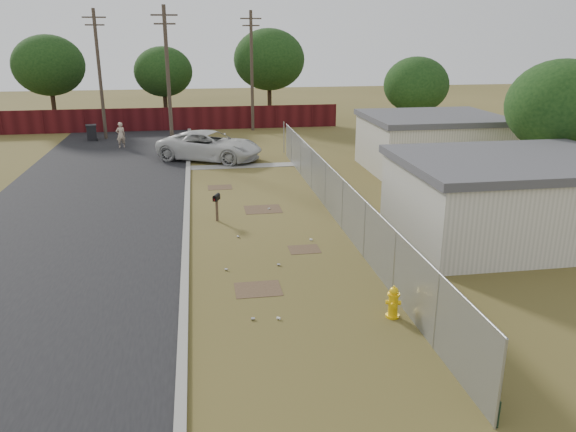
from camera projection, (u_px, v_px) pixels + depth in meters
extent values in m
plane|color=brown|center=(264.00, 233.00, 21.80)|extent=(120.00, 120.00, 0.00)
cube|color=black|center=(97.00, 187.00, 28.16)|extent=(9.00, 60.00, 0.02)
cube|color=gray|center=(188.00, 183.00, 28.83)|extent=(0.25, 60.00, 0.12)
cube|color=gray|center=(241.00, 166.00, 32.58)|extent=(6.20, 1.00, 0.03)
cylinder|color=#989AA0|center=(501.00, 385.00, 10.70)|extent=(0.06, 0.06, 2.00)
cylinder|color=#989AA0|center=(436.00, 312.00, 13.52)|extent=(0.06, 0.06, 2.00)
cylinder|color=#989AA0|center=(394.00, 264.00, 16.33)|extent=(0.06, 0.06, 2.00)
cylinder|color=#989AA0|center=(365.00, 230.00, 19.14)|extent=(0.06, 0.06, 2.00)
cylinder|color=#989AA0|center=(343.00, 204.00, 21.96)|extent=(0.06, 0.06, 2.00)
cylinder|color=#989AA0|center=(326.00, 185.00, 24.77)|extent=(0.06, 0.06, 2.00)
cylinder|color=#989AA0|center=(312.00, 169.00, 27.59)|extent=(0.06, 0.06, 2.00)
cylinder|color=#989AA0|center=(301.00, 157.00, 30.40)|extent=(0.06, 0.06, 2.00)
cylinder|color=#989AA0|center=(292.00, 146.00, 33.21)|extent=(0.06, 0.06, 2.00)
cylinder|color=#989AA0|center=(284.00, 137.00, 36.03)|extent=(0.06, 0.06, 2.00)
cylinder|color=#989AA0|center=(337.00, 173.00, 22.58)|extent=(0.04, 26.00, 0.04)
cube|color=slate|center=(336.00, 197.00, 22.90)|extent=(0.01, 26.00, 2.00)
cube|color=black|center=(337.00, 213.00, 23.12)|extent=(0.03, 26.00, 0.60)
cube|color=#480F12|center=(150.00, 119.00, 44.05)|extent=(30.00, 0.12, 1.80)
cylinder|color=#4A3D31|center=(168.00, 82.00, 34.80)|extent=(0.24, 0.24, 9.00)
cube|color=#4A3D31|center=(164.00, 15.00, 33.58)|extent=(1.60, 0.10, 0.10)
cube|color=#4A3D31|center=(165.00, 24.00, 33.74)|extent=(1.30, 0.10, 0.10)
cylinder|color=#4A3D31|center=(100.00, 76.00, 39.66)|extent=(0.24, 0.24, 9.00)
cube|color=#4A3D31|center=(94.00, 17.00, 38.45)|extent=(1.60, 0.10, 0.10)
cube|color=#4A3D31|center=(95.00, 25.00, 38.60)|extent=(1.30, 0.10, 0.10)
cylinder|color=#4A3D31|center=(252.00, 72.00, 43.21)|extent=(0.24, 0.24, 9.00)
cube|color=#4A3D31|center=(251.00, 18.00, 42.00)|extent=(1.60, 0.10, 0.10)
cube|color=#4A3D31|center=(251.00, 26.00, 42.15)|extent=(1.30, 0.10, 0.10)
cube|color=beige|center=(510.00, 202.00, 20.86)|extent=(8.00, 6.00, 2.80)
cube|color=#48484C|center=(516.00, 161.00, 20.37)|extent=(8.32, 6.24, 0.30)
cube|color=beige|center=(431.00, 145.00, 31.40)|extent=(7.00, 6.00, 2.80)
cube|color=#48484C|center=(433.00, 117.00, 30.92)|extent=(7.28, 6.24, 0.30)
cylinder|color=#322516|center=(54.00, 106.00, 46.35)|extent=(0.36, 0.36, 3.30)
ellipsoid|color=black|center=(49.00, 65.00, 45.35)|extent=(5.70, 5.70, 4.84)
cylinder|color=#322516|center=(165.00, 105.00, 48.73)|extent=(0.36, 0.36, 2.86)
ellipsoid|color=black|center=(163.00, 72.00, 47.86)|extent=(4.94, 4.94, 4.20)
cylinder|color=#322516|center=(270.00, 100.00, 49.06)|extent=(0.36, 0.36, 3.52)
ellipsoid|color=black|center=(269.00, 60.00, 47.99)|extent=(6.08, 6.08, 5.17)
cylinder|color=#322516|center=(414.00, 122.00, 40.25)|extent=(0.36, 0.36, 2.64)
ellipsoid|color=black|center=(416.00, 85.00, 39.45)|extent=(4.56, 4.56, 3.88)
cylinder|color=#322516|center=(552.00, 166.00, 26.30)|extent=(0.36, 0.36, 2.86)
ellipsoid|color=black|center=(562.00, 106.00, 25.43)|extent=(4.94, 4.94, 4.20)
cylinder|color=#E9B60C|center=(392.00, 316.00, 15.33)|extent=(0.46, 0.46, 0.07)
cylinder|color=#E9B60C|center=(393.00, 305.00, 15.23)|extent=(0.33, 0.33, 0.64)
cylinder|color=#E9B60C|center=(394.00, 294.00, 15.13)|extent=(0.42, 0.42, 0.05)
sphere|color=#E9B60C|center=(394.00, 291.00, 15.10)|extent=(0.31, 0.31, 0.25)
cylinder|color=#E9B60C|center=(394.00, 287.00, 15.06)|extent=(0.05, 0.05, 0.07)
cylinder|color=#E9B60C|center=(388.00, 302.00, 15.22)|extent=(0.14, 0.15, 0.12)
cylinder|color=#E9B60C|center=(399.00, 303.00, 15.19)|extent=(0.14, 0.15, 0.12)
cylinder|color=#E9B60C|center=(394.00, 305.00, 15.06)|extent=(0.18, 0.17, 0.15)
cube|color=brown|center=(217.00, 210.00, 23.02)|extent=(0.11, 0.11, 0.95)
cube|color=black|center=(216.00, 198.00, 22.86)|extent=(0.33, 0.48, 0.17)
cylinder|color=black|center=(216.00, 196.00, 22.83)|extent=(0.33, 0.48, 0.17)
cube|color=#AD0C0C|center=(214.00, 200.00, 22.63)|extent=(0.03, 0.04, 0.09)
imported|color=silver|center=(210.00, 146.00, 33.97)|extent=(6.92, 5.45, 1.75)
imported|color=#C9AE93|center=(121.00, 135.00, 37.62)|extent=(0.74, 0.63, 1.71)
cube|color=black|center=(92.00, 133.00, 40.21)|extent=(0.77, 0.77, 1.07)
cube|color=black|center=(91.00, 125.00, 40.03)|extent=(0.84, 0.84, 0.09)
cylinder|color=black|center=(97.00, 140.00, 40.14)|extent=(0.09, 0.23, 0.22)
cylinder|color=silver|center=(279.00, 318.00, 15.19)|extent=(0.12, 0.11, 0.07)
cylinder|color=#AAAAAF|center=(226.00, 269.00, 18.31)|extent=(0.12, 0.12, 0.07)
cylinder|color=silver|center=(311.00, 240.00, 20.95)|extent=(0.12, 0.12, 0.07)
cylinder|color=#AAAAAF|center=(253.00, 319.00, 15.16)|extent=(0.10, 0.07, 0.07)
cylinder|color=silver|center=(269.00, 209.00, 24.63)|extent=(0.12, 0.12, 0.07)
cylinder|color=#AAAAAF|center=(238.00, 237.00, 21.25)|extent=(0.12, 0.12, 0.07)
cylinder|color=#AAAAAF|center=(279.00, 265.00, 18.70)|extent=(0.11, 0.09, 0.07)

